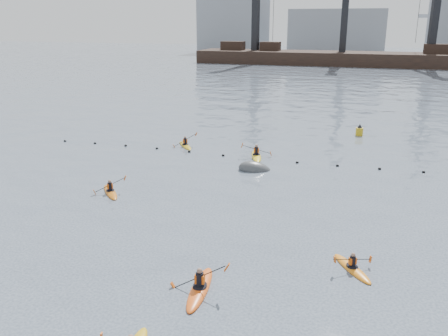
# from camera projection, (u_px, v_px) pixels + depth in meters

# --- Properties ---
(ground) EXTENTS (400.00, 400.00, 0.00)m
(ground) POSITION_uv_depth(u_px,v_px,m) (83.00, 321.00, 17.10)
(ground) COLOR #374250
(ground) RESTS_ON ground
(float_line) EXTENTS (33.24, 0.73, 0.24)m
(float_line) POSITION_uv_depth(u_px,v_px,m) (241.00, 157.00, 37.70)
(float_line) COLOR black
(float_line) RESTS_ON ground
(barge_pier) EXTENTS (72.00, 19.30, 29.50)m
(barge_pier) POSITION_uv_depth(u_px,v_px,m) (341.00, 57.00, 116.47)
(barge_pier) COLOR black
(barge_pier) RESTS_ON ground
(skyline) EXTENTS (141.00, 28.00, 22.00)m
(skyline) POSITION_uv_depth(u_px,v_px,m) (361.00, 25.00, 150.14)
(skyline) COLOR gray
(skyline) RESTS_ON ground
(kayaker_0) EXTENTS (2.44, 3.53, 1.45)m
(kayaker_0) POSITION_uv_depth(u_px,v_px,m) (200.00, 288.00, 19.04)
(kayaker_0) COLOR #EA5816
(kayaker_0) RESTS_ON ground
(kayaker_2) EXTENTS (2.47, 2.69, 1.13)m
(kayaker_2) POSITION_uv_depth(u_px,v_px,m) (110.00, 191.00, 29.85)
(kayaker_2) COLOR #C66712
(kayaker_2) RESTS_ON ground
(kayaker_3) EXTENTS (2.37, 3.62, 1.27)m
(kayaker_3) POSITION_uv_depth(u_px,v_px,m) (256.00, 155.00, 37.77)
(kayaker_3) COLOR yellow
(kayaker_3) RESTS_ON ground
(kayaker_4) EXTENTS (2.10, 2.62, 0.90)m
(kayaker_4) POSITION_uv_depth(u_px,v_px,m) (352.00, 268.00, 20.64)
(kayaker_4) COLOR orange
(kayaker_4) RESTS_ON ground
(kayaker_5) EXTENTS (2.41, 2.87, 1.27)m
(kayaker_5) POSITION_uv_depth(u_px,v_px,m) (185.00, 145.00, 40.97)
(kayaker_5) COLOR gold
(kayaker_5) RESTS_ON ground
(mooring_buoy) EXTENTS (2.92, 2.11, 1.69)m
(mooring_buoy) POSITION_uv_depth(u_px,v_px,m) (255.00, 170.00, 34.48)
(mooring_buoy) COLOR #414446
(mooring_buoy) RESTS_ON ground
(nav_buoy) EXTENTS (0.68, 0.68, 1.24)m
(nav_buoy) POSITION_uv_depth(u_px,v_px,m) (359.00, 131.00, 44.76)
(nav_buoy) COLOR #B78112
(nav_buoy) RESTS_ON ground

